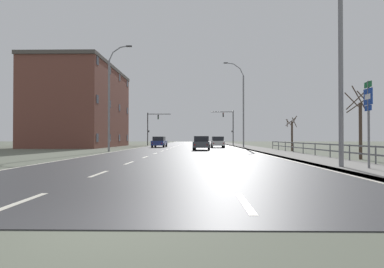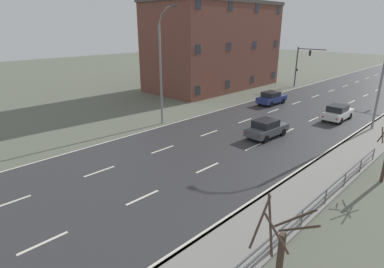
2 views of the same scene
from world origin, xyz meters
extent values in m
cube|color=#5B6051|center=(0.00, 48.00, -0.06)|extent=(160.00, 160.00, 0.12)
cube|color=#303033|center=(0.00, 60.00, 0.01)|extent=(14.00, 120.00, 0.02)
cube|color=beige|center=(-2.33, 12.80, 0.02)|extent=(0.16, 2.20, 0.01)
cube|color=beige|center=(-2.33, 18.20, 0.02)|extent=(0.16, 2.20, 0.01)
cube|color=beige|center=(-2.33, 23.60, 0.02)|extent=(0.16, 2.20, 0.01)
cube|color=beige|center=(-2.33, 29.00, 0.02)|extent=(0.16, 2.20, 0.01)
cube|color=beige|center=(-2.33, 34.40, 0.02)|extent=(0.16, 2.20, 0.01)
cube|color=beige|center=(-2.33, 39.80, 0.02)|extent=(0.16, 2.20, 0.01)
cube|color=beige|center=(-2.33, 45.20, 0.02)|extent=(0.16, 2.20, 0.01)
cube|color=beige|center=(-2.33, 50.60, 0.02)|extent=(0.16, 2.20, 0.01)
cube|color=beige|center=(-2.33, 56.00, 0.02)|extent=(0.16, 2.20, 0.01)
cube|color=beige|center=(-2.33, 61.40, 0.02)|extent=(0.16, 2.20, 0.01)
cube|color=beige|center=(-2.33, 66.80, 0.02)|extent=(0.16, 2.20, 0.01)
cube|color=beige|center=(-2.33, 72.20, 0.02)|extent=(0.16, 2.20, 0.01)
cube|color=beige|center=(-2.33, 77.60, 0.02)|extent=(0.16, 2.20, 0.01)
cube|color=beige|center=(-2.33, 83.00, 0.02)|extent=(0.16, 2.20, 0.01)
cube|color=beige|center=(2.33, 12.80, 0.02)|extent=(0.16, 2.20, 0.01)
cube|color=beige|center=(2.33, 18.20, 0.02)|extent=(0.16, 2.20, 0.01)
cube|color=beige|center=(2.33, 23.60, 0.02)|extent=(0.16, 2.20, 0.01)
cube|color=beige|center=(2.33, 29.00, 0.02)|extent=(0.16, 2.20, 0.01)
cube|color=beige|center=(2.33, 34.40, 0.02)|extent=(0.16, 2.20, 0.01)
cube|color=beige|center=(2.33, 39.80, 0.02)|extent=(0.16, 2.20, 0.01)
cube|color=beige|center=(2.33, 45.20, 0.02)|extent=(0.16, 2.20, 0.01)
cube|color=beige|center=(2.33, 50.60, 0.02)|extent=(0.16, 2.20, 0.01)
cube|color=beige|center=(2.33, 56.00, 0.02)|extent=(0.16, 2.20, 0.01)
cube|color=beige|center=(2.33, 61.40, 0.02)|extent=(0.16, 2.20, 0.01)
cube|color=beige|center=(-6.85, 60.00, 0.02)|extent=(0.16, 120.00, 0.01)
cube|color=#515459|center=(9.85, 19.14, 0.95)|extent=(0.06, 27.02, 0.08)
cube|color=#515459|center=(9.85, 19.14, 0.55)|extent=(0.06, 27.02, 0.08)
cylinder|color=#515459|center=(9.85, 19.14, 0.50)|extent=(0.07, 0.07, 1.00)
cylinder|color=#515459|center=(9.85, 21.84, 0.50)|extent=(0.07, 0.07, 1.00)
cylinder|color=#515459|center=(9.85, 24.55, 0.50)|extent=(0.07, 0.07, 1.00)
cylinder|color=#515459|center=(9.85, 27.25, 0.50)|extent=(0.07, 0.07, 1.00)
cylinder|color=#515459|center=(9.85, 29.95, 0.50)|extent=(0.07, 0.07, 1.00)
cylinder|color=#515459|center=(9.85, 32.65, 0.50)|extent=(0.07, 0.07, 1.00)
cylinder|color=slate|center=(7.60, 40.27, 4.97)|extent=(0.20, 0.20, 9.93)
cylinder|color=slate|center=(-7.60, 28.01, 4.58)|extent=(0.20, 0.20, 9.16)
cylinder|color=slate|center=(-7.41, 28.01, 9.58)|extent=(0.48, 0.11, 0.87)
cylinder|color=slate|center=(-6.84, 28.01, 10.25)|extent=(0.81, 0.11, 0.61)
cylinder|color=slate|center=(-6.03, 28.01, 10.59)|extent=(0.91, 0.11, 0.27)
cube|color=#333335|center=(-5.58, 28.01, 10.62)|extent=(0.56, 0.24, 0.12)
cylinder|color=#38383A|center=(-7.90, 55.31, 3.01)|extent=(0.18, 0.18, 6.02)
cylinder|color=#38383A|center=(-5.75, 55.31, 5.77)|extent=(4.30, 0.12, 0.12)
cube|color=black|center=(-5.96, 55.31, 5.22)|extent=(0.20, 0.28, 0.80)
sphere|color=#2D2D2D|center=(-5.96, 55.16, 5.48)|extent=(0.14, 0.14, 0.14)
sphere|color=#2D2D2D|center=(-5.96, 55.16, 5.22)|extent=(0.14, 0.14, 0.14)
sphere|color=green|center=(-5.96, 55.16, 4.96)|extent=(0.14, 0.14, 0.14)
cube|color=black|center=(-7.68, 55.26, 2.60)|extent=(0.18, 0.12, 0.32)
cube|color=silver|center=(4.10, 41.22, 0.65)|extent=(1.79, 4.11, 0.64)
cube|color=black|center=(4.10, 40.97, 1.27)|extent=(1.58, 2.01, 0.60)
cube|color=slate|center=(4.09, 41.92, 1.25)|extent=(1.40, 0.09, 0.51)
cylinder|color=black|center=(4.90, 42.50, 0.33)|extent=(0.23, 0.66, 0.66)
cylinder|color=black|center=(3.28, 42.49, 0.33)|extent=(0.23, 0.66, 0.66)
cylinder|color=black|center=(4.92, 39.96, 0.33)|extent=(0.23, 0.66, 0.66)
cylinder|color=black|center=(3.30, 39.95, 0.33)|extent=(0.23, 0.66, 0.66)
cube|color=red|center=(3.45, 39.19, 0.65)|extent=(0.16, 0.04, 0.14)
cube|color=red|center=(4.77, 39.20, 0.65)|extent=(0.16, 0.04, 0.14)
cube|color=#474C51|center=(1.77, 31.76, 0.65)|extent=(1.96, 4.18, 0.64)
cube|color=black|center=(1.76, 31.52, 1.27)|extent=(1.66, 2.08, 0.60)
cube|color=slate|center=(1.81, 32.46, 1.25)|extent=(1.41, 0.15, 0.51)
cylinder|color=black|center=(2.64, 32.99, 0.33)|extent=(0.25, 0.67, 0.66)
cylinder|color=black|center=(1.03, 33.08, 0.33)|extent=(0.25, 0.67, 0.66)
cylinder|color=black|center=(2.52, 30.45, 0.33)|extent=(0.25, 0.67, 0.66)
cylinder|color=black|center=(0.90, 30.54, 0.33)|extent=(0.25, 0.67, 0.66)
cube|color=red|center=(1.01, 29.77, 0.65)|extent=(0.16, 0.05, 0.14)
cube|color=red|center=(2.33, 29.70, 0.65)|extent=(0.16, 0.05, 0.14)
cube|color=navy|center=(-4.22, 42.47, 0.65)|extent=(1.95, 4.18, 0.64)
cube|color=black|center=(-4.23, 42.22, 1.27)|extent=(1.65, 2.07, 0.60)
cube|color=slate|center=(-4.19, 43.17, 1.25)|extent=(1.41, 0.14, 0.51)
cylinder|color=black|center=(-3.35, 43.70, 0.33)|extent=(0.25, 0.67, 0.66)
cylinder|color=black|center=(-4.97, 43.77, 0.33)|extent=(0.25, 0.67, 0.66)
cylinder|color=black|center=(-3.47, 41.16, 0.33)|extent=(0.25, 0.67, 0.66)
cylinder|color=black|center=(-5.09, 41.23, 0.33)|extent=(0.25, 0.67, 0.66)
cube|color=red|center=(-4.97, 40.47, 0.65)|extent=(0.16, 0.05, 0.14)
cube|color=red|center=(-3.65, 40.41, 0.65)|extent=(0.16, 0.05, 0.14)
cube|color=brown|center=(-16.79, 46.18, 5.98)|extent=(10.30, 20.28, 11.96)
cube|color=#4C4742|center=(-16.79, 46.18, 12.21)|extent=(10.51, 20.69, 0.50)
cube|color=#282D38|center=(-11.61, 37.24, 1.40)|extent=(0.04, 0.90, 1.10)
cube|color=#282D38|center=(-11.61, 43.20, 1.40)|extent=(0.04, 0.90, 1.10)
cube|color=#282D38|center=(-11.61, 49.16, 1.40)|extent=(0.04, 0.90, 1.10)
cube|color=#282D38|center=(-11.61, 55.12, 1.40)|extent=(0.04, 0.90, 1.10)
cube|color=#282D38|center=(-11.61, 37.24, 6.38)|extent=(0.04, 0.90, 1.10)
cube|color=#282D38|center=(-11.61, 43.20, 6.38)|extent=(0.04, 0.90, 1.10)
cube|color=#282D38|center=(-11.61, 49.16, 6.38)|extent=(0.04, 0.90, 1.10)
cube|color=#282D38|center=(-11.61, 55.12, 6.38)|extent=(0.04, 0.90, 1.10)
cube|color=#282D38|center=(-11.61, 37.24, 11.36)|extent=(0.04, 0.90, 1.10)
cube|color=#282D38|center=(-11.61, 43.20, 11.36)|extent=(0.04, 0.90, 1.10)
cube|color=#282D38|center=(-11.61, 49.16, 11.36)|extent=(0.04, 0.90, 1.10)
cube|color=#282D38|center=(-11.61, 55.12, 11.36)|extent=(0.04, 0.90, 1.10)
cylinder|color=#423328|center=(11.82, 16.88, 3.52)|extent=(1.34, 0.37, 1.04)
cylinder|color=#423328|center=(11.05, 16.07, 3.80)|extent=(0.31, 1.34, 1.07)
cylinder|color=#423328|center=(11.67, 16.84, 3.80)|extent=(1.25, 0.11, 1.18)
cylinder|color=#423328|center=(11.69, 15.84, 3.86)|extent=(0.85, 0.08, 0.93)
cylinder|color=#423328|center=(11.43, 15.95, 3.94)|extent=(0.62, 0.59, 1.54)
cylinder|color=#423328|center=(10.75, 29.86, 2.94)|extent=(0.32, 0.97, 0.89)
cylinder|color=#423328|center=(10.80, 29.48, 2.99)|extent=(0.42, 0.88, 0.77)
camera|label=1|loc=(1.37, -4.78, 1.36)|focal=30.72mm
camera|label=2|loc=(14.98, 9.33, 9.06)|focal=29.17mm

